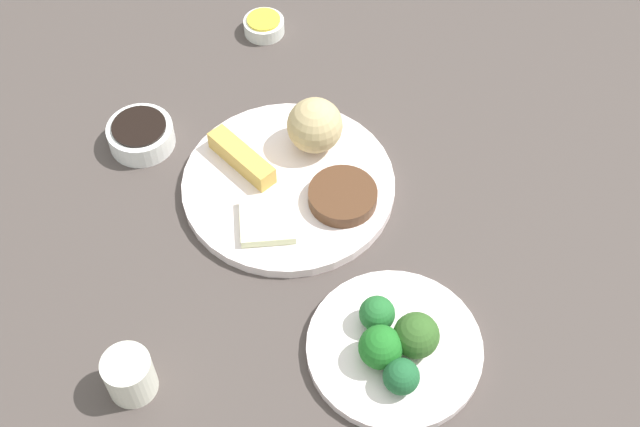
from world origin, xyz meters
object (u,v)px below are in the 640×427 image
object	(u,v)px
main_plate	(292,186)
sauce_ramekin_hot_mustard	(264,26)
teacup	(130,375)
soy_sauce_bowl	(141,135)
broccoli_plate	(394,348)

from	to	relation	value
main_plate	sauce_ramekin_hot_mustard	world-z (taller)	sauce_ramekin_hot_mustard
teacup	soy_sauce_bowl	bearing A→B (deg)	-154.42
main_plate	soy_sauce_bowl	bearing A→B (deg)	-91.20
broccoli_plate	sauce_ramekin_hot_mustard	size ratio (longest dim) A/B	3.30
main_plate	broccoli_plate	size ratio (longest dim) A/B	1.37
teacup	sauce_ramekin_hot_mustard	bearing A→B (deg)	-171.82
soy_sauce_bowl	teacup	distance (m)	0.38
soy_sauce_bowl	broccoli_plate	bearing A→B (deg)	66.23
soy_sauce_bowl	teacup	world-z (taller)	teacup
soy_sauce_bowl	teacup	xyz separation A→B (m)	(0.34, 0.16, 0.01)
broccoli_plate	soy_sauce_bowl	world-z (taller)	soy_sauce_bowl
teacup	broccoli_plate	bearing A→B (deg)	118.68
sauce_ramekin_hot_mustard	teacup	bearing A→B (deg)	8.18
sauce_ramekin_hot_mustard	soy_sauce_bowl	bearing A→B (deg)	-15.01
main_plate	broccoli_plate	world-z (taller)	main_plate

